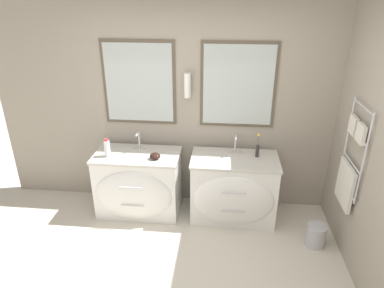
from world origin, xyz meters
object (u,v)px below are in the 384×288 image
(vanity_left, at_px, (138,184))
(waste_bin, at_px, (316,235))
(toiletry_bottle, at_px, (107,148))
(amenity_bowl, at_px, (155,156))
(flower_vase, at_px, (258,148))
(vanity_right, at_px, (233,189))

(vanity_left, relative_size, waste_bin, 4.03)
(toiletry_bottle, xyz_separation_m, amenity_bowl, (0.57, -0.01, -0.07))
(amenity_bowl, xyz_separation_m, flower_vase, (1.19, 0.18, 0.07))
(vanity_left, distance_m, toiletry_bottle, 0.60)
(amenity_bowl, relative_size, waste_bin, 0.49)
(vanity_left, xyz_separation_m, vanity_right, (1.17, 0.00, 0.00))
(vanity_right, bearing_deg, flower_vase, 23.25)
(amenity_bowl, xyz_separation_m, waste_bin, (1.84, -0.35, -0.70))
(amenity_bowl, bearing_deg, toiletry_bottle, 178.83)
(toiletry_bottle, bearing_deg, waste_bin, -8.64)
(vanity_right, relative_size, flower_vase, 3.46)
(vanity_left, bearing_deg, vanity_right, 0.00)
(flower_vase, relative_size, waste_bin, 1.16)
(vanity_left, distance_m, flower_vase, 1.52)
(vanity_right, distance_m, amenity_bowl, 1.02)
(toiletry_bottle, bearing_deg, vanity_left, 10.12)
(vanity_right, bearing_deg, toiletry_bottle, -177.79)
(amenity_bowl, bearing_deg, waste_bin, -10.91)
(flower_vase, bearing_deg, vanity_right, -156.75)
(vanity_right, bearing_deg, vanity_left, 180.00)
(flower_vase, distance_m, waste_bin, 1.15)
(amenity_bowl, bearing_deg, vanity_right, 4.29)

